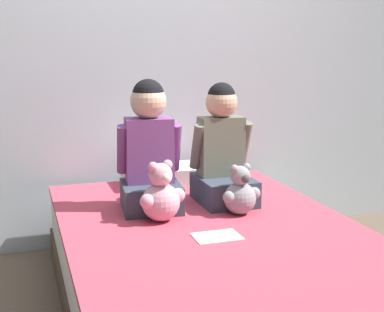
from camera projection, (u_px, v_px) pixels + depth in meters
The scene contains 9 objects.
ground_plane at pixel (210, 309), 2.63m from camera, with size 14.00×14.00×0.00m, color brown.
wall_behind_bed at pixel (152, 50), 3.41m from camera, with size 8.00×0.06×2.50m.
bed at pixel (211, 268), 2.58m from camera, with size 1.39×1.99×0.44m.
child_on_left at pixel (150, 151), 2.76m from camera, with size 0.35×0.34×0.67m.
child_on_right at pixel (222, 153), 2.89m from camera, with size 0.33×0.36×0.65m.
teddy_bear_held_by_left_child at pixel (161, 196), 2.58m from camera, with size 0.24×0.19×0.30m.
teddy_bear_held_by_right_child at pixel (240, 193), 2.69m from camera, with size 0.21×0.16×0.26m.
pillow_at_headboard at pixel (165, 175), 3.29m from camera, with size 0.50×0.29×0.11m.
sign_card at pixel (217, 236), 2.38m from camera, with size 0.21×0.15×0.00m.
Camera 1 is at (-0.84, -2.27, 1.26)m, focal length 50.00 mm.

